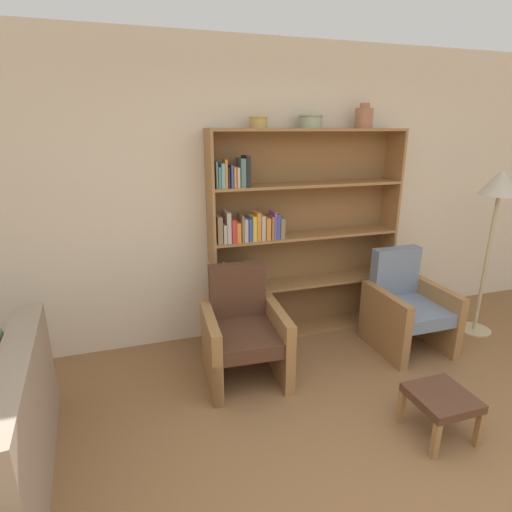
# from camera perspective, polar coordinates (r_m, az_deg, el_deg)

# --- Properties ---
(wall_back) EXTENTS (12.00, 0.06, 2.75)m
(wall_back) POSITION_cam_1_polar(r_m,az_deg,el_deg) (3.88, 2.27, 8.60)
(wall_back) COLOR beige
(wall_back) RESTS_ON ground
(bookshelf) EXTENTS (1.87, 0.30, 1.99)m
(bookshelf) POSITION_cam_1_polar(r_m,az_deg,el_deg) (3.85, 4.56, 2.28)
(bookshelf) COLOR olive
(bookshelf) RESTS_ON ground
(bowl_sage) EXTENTS (0.17, 0.17, 0.10)m
(bowl_sage) POSITION_cam_1_polar(r_m,az_deg,el_deg) (3.59, 0.39, 18.68)
(bowl_sage) COLOR tan
(bowl_sage) RESTS_ON bookshelf
(bowl_slate) EXTENTS (0.22, 0.22, 0.12)m
(bowl_slate) POSITION_cam_1_polar(r_m,az_deg,el_deg) (3.77, 7.82, 18.64)
(bowl_slate) COLOR gray
(bowl_slate) RESTS_ON bookshelf
(vase_tall) EXTENTS (0.16, 0.16, 0.22)m
(vase_tall) POSITION_cam_1_polar(r_m,az_deg,el_deg) (4.03, 15.18, 18.56)
(vase_tall) COLOR #A36647
(vase_tall) RESTS_ON bookshelf
(armchair_leather) EXTENTS (0.67, 0.71, 0.91)m
(armchair_leather) POSITION_cam_1_polar(r_m,az_deg,el_deg) (3.36, -1.81, -10.77)
(armchair_leather) COLOR olive
(armchair_leather) RESTS_ON ground
(armchair_cushioned) EXTENTS (0.64, 0.68, 0.91)m
(armchair_cushioned) POSITION_cam_1_polar(r_m,az_deg,el_deg) (4.04, 20.69, -6.84)
(armchair_cushioned) COLOR olive
(armchair_cushioned) RESTS_ON ground
(floor_lamp) EXTENTS (0.37, 0.37, 1.64)m
(floor_lamp) POSITION_cam_1_polar(r_m,az_deg,el_deg) (4.37, 31.37, 7.48)
(floor_lamp) COLOR tan
(floor_lamp) RESTS_ON ground
(footstool) EXTENTS (0.38, 0.38, 0.31)m
(footstool) POSITION_cam_1_polar(r_m,az_deg,el_deg) (3.08, 24.94, -18.25)
(footstool) COLOR olive
(footstool) RESTS_ON ground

